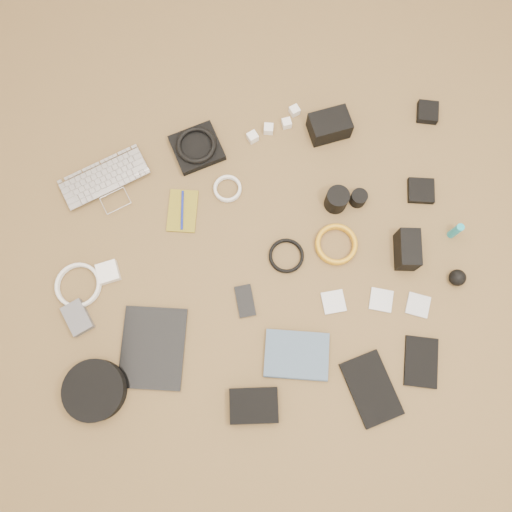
{
  "coord_description": "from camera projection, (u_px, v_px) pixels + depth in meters",
  "views": [
    {
      "loc": [
        -0.05,
        -0.39,
        1.63
      ],
      "look_at": [
        -0.01,
        0.01,
        0.02
      ],
      "focal_mm": 35.0,
      "sensor_mm": 36.0,
      "label": 1
    }
  ],
  "objects": [
    {
      "name": "laptop",
      "position": [
        110.0,
        188.0,
        1.73
      ],
      "size": [
        0.36,
        0.31,
        0.02
      ],
      "primitive_type": "imported",
      "rotation": [
        0.0,
        0.0,
        0.37
      ],
      "color": "silver",
      "rests_on": "ground"
    },
    {
      "name": "headphone_pouch",
      "position": [
        197.0,
        148.0,
        1.76
      ],
      "size": [
        0.2,
        0.19,
        0.03
      ],
      "primitive_type": "cube",
      "rotation": [
        0.0,
        0.0,
        0.29
      ],
      "color": "black",
      "rests_on": "ground"
    },
    {
      "name": "headphones",
      "position": [
        196.0,
        145.0,
        1.74
      ],
      "size": [
        0.17,
        0.17,
        0.02
      ],
      "primitive_type": "torus",
      "rotation": [
        0.0,
        0.0,
        -0.23
      ],
      "color": "black",
      "rests_on": "headphone_pouch"
    },
    {
      "name": "charger_a",
      "position": [
        253.0,
        137.0,
        1.77
      ],
      "size": [
        0.04,
        0.04,
        0.03
      ],
      "primitive_type": "cube",
      "rotation": [
        0.0,
        0.0,
        0.43
      ],
      "color": "white",
      "rests_on": "ground"
    },
    {
      "name": "charger_b",
      "position": [
        287.0,
        123.0,
        1.78
      ],
      "size": [
        0.04,
        0.04,
        0.03
      ],
      "primitive_type": "cube",
      "rotation": [
        0.0,
        0.0,
        0.15
      ],
      "color": "white",
      "rests_on": "ground"
    },
    {
      "name": "charger_c",
      "position": [
        295.0,
        111.0,
        1.8
      ],
      "size": [
        0.04,
        0.04,
        0.03
      ],
      "primitive_type": "cube",
      "rotation": [
        0.0,
        0.0,
        0.38
      ],
      "color": "white",
      "rests_on": "ground"
    },
    {
      "name": "charger_d",
      "position": [
        269.0,
        129.0,
        1.78
      ],
      "size": [
        0.04,
        0.04,
        0.03
      ],
      "primitive_type": "cube",
      "rotation": [
        0.0,
        0.0,
        -0.19
      ],
      "color": "white",
      "rests_on": "ground"
    },
    {
      "name": "dslr_camera",
      "position": [
        329.0,
        126.0,
        1.75
      ],
      "size": [
        0.15,
        0.12,
        0.08
      ],
      "primitive_type": "cube",
      "rotation": [
        0.0,
        0.0,
        0.17
      ],
      "color": "black",
      "rests_on": "ground"
    },
    {
      "name": "lens_pouch",
      "position": [
        428.0,
        112.0,
        1.8
      ],
      "size": [
        0.09,
        0.09,
        0.03
      ],
      "primitive_type": "cube",
      "rotation": [
        0.0,
        0.0,
        -0.23
      ],
      "color": "black",
      "rests_on": "ground"
    },
    {
      "name": "notebook_olive",
      "position": [
        183.0,
        211.0,
        1.72
      ],
      "size": [
        0.12,
        0.17,
        0.01
      ],
      "primitive_type": "cube",
      "rotation": [
        0.0,
        0.0,
        -0.17
      ],
      "color": "olive",
      "rests_on": "ground"
    },
    {
      "name": "pen_blue",
      "position": [
        182.0,
        210.0,
        1.71
      ],
      "size": [
        0.02,
        0.14,
        0.01
      ],
      "primitive_type": "cylinder",
      "rotation": [
        1.57,
        0.0,
        -0.1
      ],
      "color": "#122099",
      "rests_on": "notebook_olive"
    },
    {
      "name": "cable_white_a",
      "position": [
        228.0,
        189.0,
        1.73
      ],
      "size": [
        0.13,
        0.13,
        0.01
      ],
      "primitive_type": "torus",
      "rotation": [
        0.0,
        0.0,
        0.36
      ],
      "color": "white",
      "rests_on": "ground"
    },
    {
      "name": "lens_a",
      "position": [
        337.0,
        200.0,
        1.69
      ],
      "size": [
        0.1,
        0.1,
        0.08
      ],
      "primitive_type": "cylinder",
      "rotation": [
        0.0,
        0.0,
        -0.28
      ],
      "color": "black",
      "rests_on": "ground"
    },
    {
      "name": "lens_b",
      "position": [
        358.0,
        198.0,
        1.7
      ],
      "size": [
        0.06,
        0.06,
        0.05
      ],
      "primitive_type": "cylinder",
      "rotation": [
        0.0,
        0.0,
        0.03
      ],
      "color": "black",
      "rests_on": "ground"
    },
    {
      "name": "card_reader",
      "position": [
        421.0,
        191.0,
        1.73
      ],
      "size": [
        0.1,
        0.1,
        0.02
      ],
      "primitive_type": "cube",
      "rotation": [
        0.0,
        0.0,
        -0.17
      ],
      "color": "black",
      "rests_on": "ground"
    },
    {
      "name": "power_brick",
      "position": [
        108.0,
        272.0,
        1.65
      ],
      "size": [
        0.08,
        0.08,
        0.03
      ],
      "primitive_type": "cube",
      "rotation": [
        0.0,
        0.0,
        0.2
      ],
      "color": "white",
      "rests_on": "ground"
    },
    {
      "name": "cable_white_b",
      "position": [
        79.0,
        286.0,
        1.65
      ],
      "size": [
        0.19,
        0.19,
        0.01
      ],
      "primitive_type": "torus",
      "rotation": [
        0.0,
        0.0,
        0.32
      ],
      "color": "white",
      "rests_on": "ground"
    },
    {
      "name": "cable_black",
      "position": [
        286.0,
        256.0,
        1.68
      ],
      "size": [
        0.13,
        0.13,
        0.01
      ],
      "primitive_type": "torus",
      "rotation": [
        0.0,
        0.0,
        -0.14
      ],
      "color": "black",
      "rests_on": "ground"
    },
    {
      "name": "cable_yellow",
      "position": [
        336.0,
        245.0,
        1.68
      ],
      "size": [
        0.17,
        0.17,
        0.02
      ],
      "primitive_type": "torus",
      "rotation": [
        0.0,
        0.0,
        -0.21
      ],
      "color": "orange",
      "rests_on": "ground"
    },
    {
      "name": "flash",
      "position": [
        407.0,
        250.0,
        1.64
      ],
      "size": [
        0.08,
        0.13,
        0.09
      ],
      "primitive_type": "cube",
      "rotation": [
        0.0,
        0.0,
        -0.14
      ],
      "color": "black",
      "rests_on": "ground"
    },
    {
      "name": "lens_cleaner",
      "position": [
        456.0,
        231.0,
        1.66
      ],
      "size": [
        0.03,
        0.03,
        0.09
      ],
      "primitive_type": "cylinder",
      "rotation": [
        0.0,
        0.0,
        0.27
      ],
      "color": "#1B9DB2",
      "rests_on": "ground"
    },
    {
      "name": "battery_charger",
      "position": [
        78.0,
        318.0,
        1.62
      ],
      "size": [
        0.11,
        0.12,
        0.03
      ],
      "primitive_type": "cube",
      "rotation": [
        0.0,
        0.0,
        0.42
      ],
      "color": "#5B5C61",
      "rests_on": "ground"
    },
    {
      "name": "tablet",
      "position": [
        153.0,
        348.0,
        1.6
      ],
      "size": [
        0.24,
        0.29,
        0.01
      ],
      "primitive_type": "cube",
      "rotation": [
        0.0,
        0.0,
        -0.17
      ],
      "color": "black",
      "rests_on": "ground"
    },
    {
      "name": "phone",
      "position": [
        245.0,
        301.0,
        1.64
      ],
      "size": [
        0.06,
        0.11,
        0.01
      ],
      "primitive_type": "cube",
      "rotation": [
        0.0,
        0.0,
        0.08
      ],
      "color": "black",
      "rests_on": "ground"
    },
    {
      "name": "filter_case_left",
      "position": [
        334.0,
        302.0,
        1.64
      ],
      "size": [
        0.08,
        0.08,
        0.01
      ],
      "primitive_type": "cube",
      "rotation": [
        0.0,
        0.0,
        0.06
      ],
      "color": "silver",
      "rests_on": "ground"
    },
    {
      "name": "filter_case_mid",
      "position": [
        381.0,
        300.0,
        1.64
      ],
      "size": [
        0.09,
        0.09,
        0.01
      ],
      "primitive_type": "cube",
      "rotation": [
        0.0,
        0.0,
        -0.3
      ],
      "color": "silver",
      "rests_on": "ground"
    },
    {
      "name": "filter_case_right",
      "position": [
        418.0,
        305.0,
        1.64
      ],
      "size": [
        0.09,
        0.09,
        0.01
      ],
      "primitive_type": "cube",
      "rotation": [
        0.0,
        0.0,
        -0.39
      ],
      "color": "silver",
      "rests_on": "ground"
    },
    {
      "name": "air_blower",
      "position": [
        457.0,
        278.0,
        1.64
      ],
      "size": [
        0.06,
        0.06,
        0.06
      ],
      "primitive_type": "sphere",
      "rotation": [
        0.0,
        0.0,
        0.19
      ],
      "color": "black",
      "rests_on": "ground"
    },
    {
      "name": "headphone_case",
      "position": [
        95.0,
        390.0,
        1.55
      ],
      "size": [
        0.25,
        0.25,
        0.05
      ],
      "primitive_type": "cylinder",
      "rotation": [
        0.0,
        0.0,
        -0.35
      ],
      "color": "black",
      "rests_on": "ground"
    },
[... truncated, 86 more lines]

